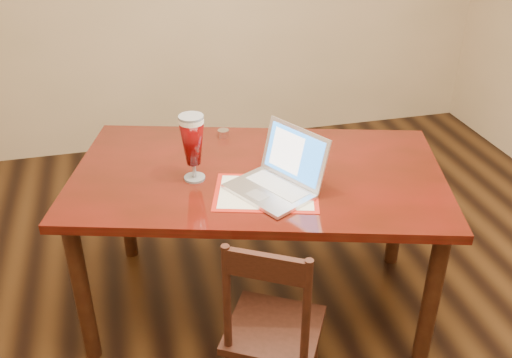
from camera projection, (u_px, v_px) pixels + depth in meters
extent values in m
plane|color=black|center=(307.00, 353.00, 2.79)|extent=(5.00, 5.00, 0.00)
cube|color=#4E0E0A|center=(258.00, 175.00, 2.71)|extent=(1.95, 1.44, 0.04)
cylinder|color=#31190C|center=(82.00, 293.00, 2.60)|extent=(0.08, 0.08, 0.77)
cylinder|color=#31190C|center=(430.00, 303.00, 2.54)|extent=(0.08, 0.08, 0.77)
cylinder|color=#31190C|center=(125.00, 200.00, 3.30)|extent=(0.08, 0.08, 0.77)
cylinder|color=#31190C|center=(398.00, 206.00, 3.24)|extent=(0.08, 0.08, 0.77)
cube|color=#A41A0F|center=(266.00, 193.00, 2.53)|extent=(0.53, 0.44, 0.00)
cube|color=beige|center=(266.00, 192.00, 2.53)|extent=(0.48, 0.39, 0.00)
cube|color=silver|center=(269.00, 191.00, 2.52)|extent=(0.39, 0.44, 0.02)
cube|color=silver|center=(277.00, 186.00, 2.55)|extent=(0.24, 0.31, 0.00)
cube|color=#AEAEB3|center=(257.00, 195.00, 2.47)|extent=(0.10, 0.11, 0.00)
cube|color=silver|center=(294.00, 154.00, 2.55)|extent=(0.24, 0.35, 0.24)
cube|color=blue|center=(294.00, 154.00, 2.54)|extent=(0.20, 0.30, 0.20)
cube|color=white|center=(287.00, 151.00, 2.57)|extent=(0.13, 0.18, 0.17)
cylinder|color=silver|center=(195.00, 178.00, 2.64)|extent=(0.10, 0.10, 0.01)
cylinder|color=silver|center=(194.00, 170.00, 2.62)|extent=(0.02, 0.02, 0.07)
cylinder|color=beige|center=(191.00, 121.00, 2.49)|extent=(0.11, 0.11, 0.02)
cylinder|color=silver|center=(191.00, 117.00, 2.49)|extent=(0.11, 0.11, 0.01)
cylinder|color=silver|center=(223.00, 133.00, 3.02)|extent=(0.06, 0.06, 0.04)
cylinder|color=silver|center=(274.00, 134.00, 3.01)|extent=(0.06, 0.06, 0.04)
cube|color=black|center=(274.00, 330.00, 2.39)|extent=(0.51, 0.51, 0.04)
cylinder|color=black|center=(249.00, 334.00, 2.65)|extent=(0.04, 0.04, 0.37)
cylinder|color=black|center=(314.00, 347.00, 2.58)|extent=(0.04, 0.04, 0.37)
cylinder|color=black|center=(227.00, 298.00, 2.18)|extent=(0.03, 0.03, 0.49)
cylinder|color=black|center=(306.00, 313.00, 2.11)|extent=(0.03, 0.03, 0.49)
cube|color=black|center=(266.00, 267.00, 2.05)|extent=(0.28, 0.18, 0.11)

